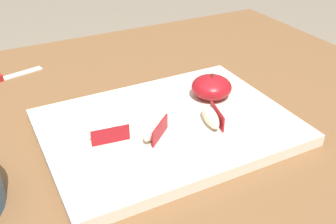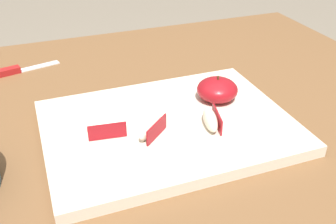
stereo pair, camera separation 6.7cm
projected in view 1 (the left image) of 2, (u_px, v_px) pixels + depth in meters
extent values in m
cube|color=brown|center=(129.00, 133.00, 0.71)|extent=(1.26, 0.94, 0.03)
cube|color=brown|center=(236.00, 119.00, 1.44)|extent=(0.06, 0.06, 0.71)
cube|color=beige|center=(168.00, 127.00, 0.68)|extent=(0.42, 0.31, 0.02)
ellipsoid|color=maroon|center=(211.00, 87.00, 0.74)|extent=(0.08, 0.08, 0.04)
cylinder|color=#4C3319|center=(212.00, 76.00, 0.73)|extent=(0.00, 0.00, 0.01)
ellipsoid|color=#F4EACC|center=(210.00, 117.00, 0.66)|extent=(0.03, 0.07, 0.03)
cube|color=maroon|center=(217.00, 116.00, 0.67)|extent=(0.02, 0.06, 0.03)
ellipsoid|color=#F4EACC|center=(153.00, 129.00, 0.63)|extent=(0.06, 0.06, 0.03)
cube|color=maroon|center=(160.00, 130.00, 0.63)|extent=(0.05, 0.04, 0.03)
ellipsoid|color=#F4EACC|center=(109.00, 131.00, 0.63)|extent=(0.07, 0.03, 0.03)
cube|color=maroon|center=(111.00, 135.00, 0.62)|extent=(0.06, 0.01, 0.03)
cube|color=silver|center=(22.00, 73.00, 0.89)|extent=(0.09, 0.04, 0.00)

